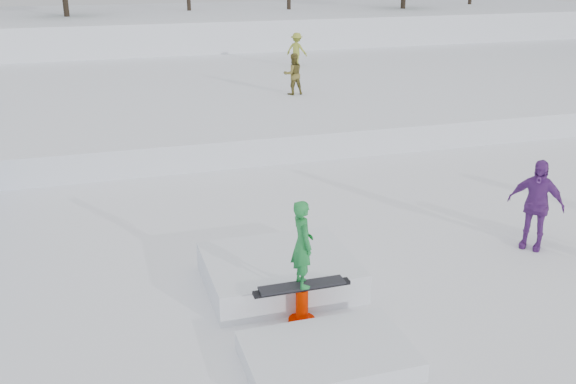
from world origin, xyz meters
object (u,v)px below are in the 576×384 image
object	(u,v)px
spectator_purple	(536,204)
walker_olive	(293,74)
walker_ygreen	(297,50)
jib_rail_feature	(291,289)

from	to	relation	value
spectator_purple	walker_olive	bearing A→B (deg)	144.48
walker_olive	walker_ygreen	xyz separation A→B (m)	(2.01, 5.84, 0.01)
walker_olive	jib_rail_feature	xyz separation A→B (m)	(-4.12, -12.96, -1.24)
walker_ygreen	jib_rail_feature	bearing A→B (deg)	114.55
spectator_purple	walker_ygreen	bearing A→B (deg)	136.24
walker_olive	spectator_purple	world-z (taller)	walker_olive
walker_ygreen	jib_rail_feature	world-z (taller)	walker_ygreen
walker_olive	jib_rail_feature	size ratio (longest dim) A/B	0.34
walker_ygreen	spectator_purple	world-z (taller)	walker_ygreen
walker_olive	jib_rail_feature	bearing A→B (deg)	69.43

